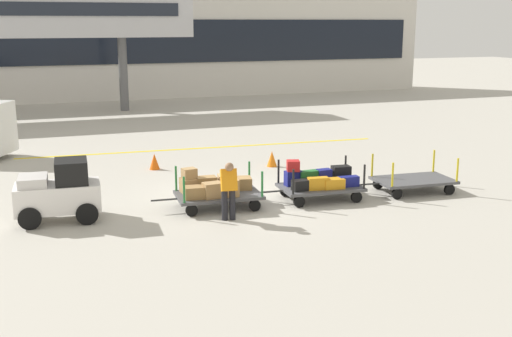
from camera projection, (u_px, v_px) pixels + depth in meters
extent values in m
plane|color=#B2ADA0|center=(234.00, 198.00, 18.43)|extent=(120.00, 120.00, 0.00)
cube|color=yellow|center=(205.00, 148.00, 25.74)|extent=(14.59, 1.05, 0.01)
cube|color=beige|center=(109.00, 47.00, 41.44)|extent=(45.16, 2.40, 6.82)
cube|color=black|center=(111.00, 42.00, 40.22)|extent=(42.91, 0.12, 2.80)
cube|color=#B7B7BC|center=(30.00, 13.00, 33.88)|extent=(17.32, 2.20, 2.60)
cube|color=#1E232D|center=(31.00, 9.00, 32.79)|extent=(15.59, 0.08, 0.70)
cylinder|color=#59595B|center=(123.00, 74.00, 36.24)|extent=(0.50, 0.50, 4.16)
cube|color=white|center=(58.00, 197.00, 16.20)|extent=(2.17, 1.24, 0.70)
cube|color=black|center=(71.00, 171.00, 16.15)|extent=(0.87, 1.04, 0.60)
cube|color=silver|center=(33.00, 181.00, 15.94)|extent=(0.76, 0.98, 0.24)
cylinder|color=black|center=(32.00, 207.00, 16.58)|extent=(0.57, 0.22, 0.56)
cylinder|color=black|center=(30.00, 218.00, 15.60)|extent=(0.57, 0.22, 0.56)
cylinder|color=black|center=(86.00, 203.00, 16.95)|extent=(0.57, 0.22, 0.56)
cylinder|color=black|center=(87.00, 214.00, 15.98)|extent=(0.57, 0.22, 0.56)
cube|color=#4C4C4F|center=(219.00, 195.00, 17.40)|extent=(2.39, 1.55, 0.08)
cylinder|color=#237033|center=(176.00, 178.00, 17.63)|extent=(0.06, 0.06, 0.70)
cylinder|color=#237033|center=(184.00, 190.00, 16.43)|extent=(0.06, 0.06, 0.70)
cylinder|color=#237033|center=(249.00, 173.00, 18.21)|extent=(0.06, 0.06, 0.70)
cylinder|color=#237033|center=(262.00, 184.00, 17.00)|extent=(0.06, 0.06, 0.70)
cylinder|color=black|center=(184.00, 199.00, 17.77)|extent=(0.33, 0.12, 0.32)
cylinder|color=black|center=(192.00, 211.00, 16.66)|extent=(0.33, 0.12, 0.32)
cylinder|color=black|center=(243.00, 194.00, 18.24)|extent=(0.33, 0.12, 0.32)
cylinder|color=black|center=(255.00, 205.00, 17.13)|extent=(0.33, 0.12, 0.32)
cylinder|color=#333333|center=(164.00, 200.00, 17.00)|extent=(0.70, 0.10, 0.05)
cube|color=#9E7A4C|center=(190.00, 185.00, 17.47)|extent=(0.49, 0.49, 0.39)
cube|color=olive|center=(194.00, 192.00, 16.89)|extent=(0.56, 0.47, 0.33)
cube|color=olive|center=(206.00, 184.00, 17.55)|extent=(0.56, 0.40, 0.42)
cube|color=#9E7A4C|center=(213.00, 190.00, 16.94)|extent=(0.53, 0.40, 0.41)
cube|color=tan|center=(225.00, 183.00, 17.70)|extent=(0.46, 0.48, 0.44)
cube|color=#A87F4C|center=(230.00, 187.00, 17.14)|extent=(0.48, 0.49, 0.46)
cube|color=olive|center=(242.00, 183.00, 17.85)|extent=(0.61, 0.57, 0.33)
cube|color=#9E7A4C|center=(189.00, 173.00, 17.39)|extent=(0.42, 0.37, 0.29)
cube|color=#4C4C4F|center=(320.00, 187.00, 18.22)|extent=(2.39, 1.55, 0.08)
cylinder|color=black|center=(278.00, 171.00, 18.45)|extent=(0.06, 0.06, 0.70)
cylinder|color=black|center=(293.00, 182.00, 17.24)|extent=(0.06, 0.06, 0.70)
cylinder|color=black|center=(345.00, 167.00, 19.02)|extent=(0.06, 0.06, 0.70)
cylinder|color=black|center=(364.00, 177.00, 17.82)|extent=(0.06, 0.06, 0.70)
cylinder|color=black|center=(285.00, 191.00, 18.59)|extent=(0.33, 0.12, 0.32)
cylinder|color=black|center=(299.00, 202.00, 17.47)|extent=(0.33, 0.12, 0.32)
cylinder|color=black|center=(340.00, 187.00, 19.06)|extent=(0.33, 0.12, 0.32)
cylinder|color=black|center=(356.00, 197.00, 17.94)|extent=(0.33, 0.12, 0.32)
cylinder|color=#333333|center=(271.00, 192.00, 17.82)|extent=(0.70, 0.10, 0.05)
cube|color=navy|center=(293.00, 178.00, 18.22)|extent=(0.49, 0.29, 0.43)
cube|color=black|center=(301.00, 185.00, 17.69)|extent=(0.49, 0.32, 0.30)
cube|color=#236B2D|center=(309.00, 178.00, 18.34)|extent=(0.61, 0.29, 0.40)
cube|color=orange|center=(318.00, 183.00, 17.78)|extent=(0.61, 0.34, 0.35)
cube|color=navy|center=(324.00, 176.00, 18.47)|extent=(0.42, 0.29, 0.42)
cube|color=orange|center=(333.00, 183.00, 17.91)|extent=(0.63, 0.42, 0.29)
cube|color=black|center=(341.00, 174.00, 18.62)|extent=(0.56, 0.39, 0.48)
cube|color=navy|center=(348.00, 181.00, 18.13)|extent=(0.60, 0.28, 0.29)
cube|color=red|center=(293.00, 166.00, 18.14)|extent=(0.44, 0.44, 0.30)
cube|color=#4C4C4F|center=(413.00, 180.00, 19.04)|extent=(2.39, 1.55, 0.08)
cylinder|color=gold|center=(372.00, 165.00, 19.26)|extent=(0.06, 0.06, 0.70)
cylinder|color=gold|center=(393.00, 175.00, 18.06)|extent=(0.06, 0.06, 0.70)
cylinder|color=gold|center=(434.00, 161.00, 19.84)|extent=(0.06, 0.06, 0.70)
cylinder|color=gold|center=(457.00, 170.00, 18.63)|extent=(0.06, 0.06, 0.70)
cylinder|color=black|center=(378.00, 184.00, 19.40)|extent=(0.33, 0.12, 0.32)
cylinder|color=black|center=(397.00, 194.00, 18.29)|extent=(0.33, 0.12, 0.32)
cylinder|color=black|center=(428.00, 180.00, 19.87)|extent=(0.33, 0.12, 0.32)
cylinder|color=black|center=(449.00, 189.00, 18.76)|extent=(0.33, 0.12, 0.32)
cylinder|color=#333333|center=(368.00, 184.00, 18.63)|extent=(0.70, 0.10, 0.05)
cylinder|color=black|center=(225.00, 205.00, 16.30)|extent=(0.16, 0.16, 0.82)
cylinder|color=black|center=(232.00, 204.00, 16.33)|extent=(0.16, 0.16, 0.82)
cube|color=orange|center=(229.00, 180.00, 16.07)|extent=(0.46, 0.48, 0.61)
sphere|color=#8C6647|center=(229.00, 167.00, 15.87)|extent=(0.22, 0.22, 0.22)
cone|color=orange|center=(272.00, 159.00, 22.42)|extent=(0.36, 0.36, 0.55)
cone|color=#EA590F|center=(154.00, 162.00, 21.97)|extent=(0.36, 0.36, 0.55)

